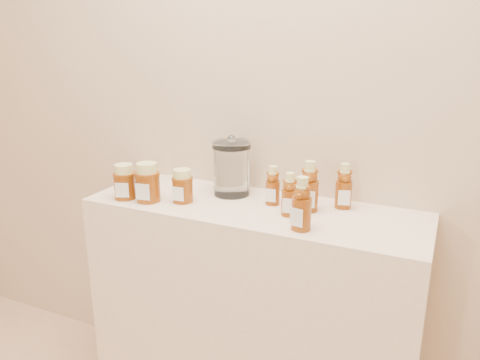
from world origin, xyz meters
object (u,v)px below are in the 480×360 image
at_px(glass_canister, 232,166).
at_px(bear_bottle_back_left, 273,183).
at_px(display_table, 252,317).
at_px(bear_bottle_front_left, 290,191).
at_px(honey_jar_left, 148,182).

bearing_deg(glass_canister, bear_bottle_back_left, -11.78).
bearing_deg(display_table, glass_canister, 145.17).
distance_m(display_table, bear_bottle_front_left, 0.55).
height_order(bear_bottle_back_left, bear_bottle_front_left, bear_bottle_front_left).
bearing_deg(bear_bottle_back_left, glass_canister, 161.50).
bearing_deg(honey_jar_left, bear_bottle_back_left, 11.17).
bearing_deg(honey_jar_left, display_table, 6.95).
height_order(bear_bottle_front_left, honey_jar_left, bear_bottle_front_left).
relative_size(bear_bottle_front_left, honey_jar_left, 1.17).
distance_m(display_table, honey_jar_left, 0.65).
xyz_separation_m(display_table, bear_bottle_back_left, (0.05, 0.05, 0.53)).
xyz_separation_m(bear_bottle_front_left, honey_jar_left, (-0.51, -0.08, -0.01)).
relative_size(honey_jar_left, glass_canister, 0.64).
distance_m(display_table, bear_bottle_back_left, 0.53).
xyz_separation_m(display_table, honey_jar_left, (-0.37, -0.11, 0.52)).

